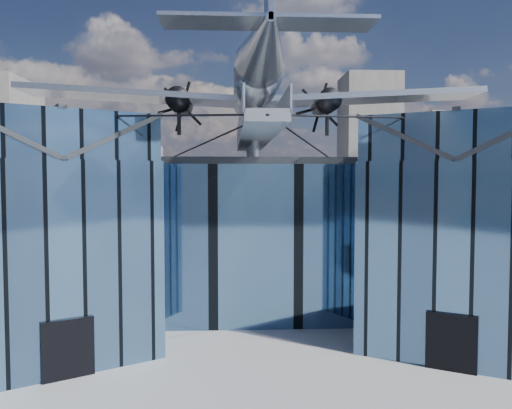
{
  "coord_description": "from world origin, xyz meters",
  "views": [
    {
      "loc": [
        -1.4,
        -26.09,
        8.67
      ],
      "look_at": [
        0.0,
        2.0,
        7.2
      ],
      "focal_mm": 35.0,
      "sensor_mm": 36.0,
      "label": 1
    }
  ],
  "objects": [
    {
      "name": "ground_plane",
      "position": [
        0.0,
        0.0,
        0.0
      ],
      "size": [
        120.0,
        120.0,
        0.0
      ],
      "primitive_type": "plane",
      "color": "#939397"
    },
    {
      "name": "museum",
      "position": [
        0.0,
        5.82,
        5.54
      ],
      "size": [
        32.88,
        24.5,
        17.6
      ],
      "color": "#496D94",
      "rests_on": "ground"
    },
    {
      "name": "bg_towers",
      "position": [
        1.45,
        50.49,
        10.01
      ],
      "size": [
        77.0,
        24.5,
        26.0
      ],
      "color": "slate",
      "rests_on": "ground"
    }
  ]
}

